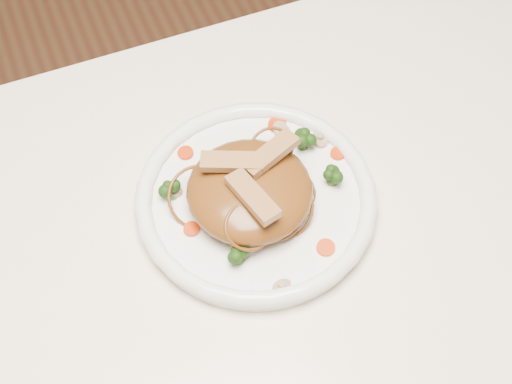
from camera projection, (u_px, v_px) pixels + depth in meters
name	position (u px, v px, depth m)	size (l,w,h in m)	color
table	(219.00, 335.00, 0.88)	(1.20, 0.80, 0.75)	white
plate	(256.00, 202.00, 0.86)	(0.28, 0.28, 0.02)	white
noodle_mound	(250.00, 191.00, 0.83)	(0.14, 0.14, 0.05)	brown
chicken_a	(271.00, 154.00, 0.82)	(0.07, 0.02, 0.01)	tan
chicken_b	(232.00, 162.00, 0.81)	(0.07, 0.02, 0.01)	tan
chicken_c	(253.00, 196.00, 0.78)	(0.07, 0.02, 0.01)	tan
broccoli_0	(303.00, 138.00, 0.88)	(0.03, 0.03, 0.03)	#1D420D
broccoli_1	(171.00, 189.00, 0.84)	(0.03, 0.03, 0.03)	#1D420D
broccoli_2	(238.00, 254.00, 0.80)	(0.02, 0.02, 0.03)	#1D420D
broccoli_3	(333.00, 175.00, 0.85)	(0.03, 0.03, 0.03)	#1D420D
carrot_0	(277.00, 125.00, 0.91)	(0.02, 0.02, 0.01)	red
carrot_1	(192.00, 229.00, 0.83)	(0.02, 0.02, 0.01)	red
carrot_2	(338.00, 153.00, 0.88)	(0.02, 0.02, 0.01)	red
carrot_3	(185.00, 153.00, 0.88)	(0.02, 0.02, 0.01)	red
carrot_4	(326.00, 248.00, 0.81)	(0.02, 0.02, 0.01)	red
mushroom_0	(282.00, 287.00, 0.78)	(0.02, 0.02, 0.01)	tan
mushroom_1	(320.00, 139.00, 0.90)	(0.03, 0.03, 0.01)	tan
mushroom_2	(173.00, 189.00, 0.85)	(0.03, 0.03, 0.01)	tan
mushroom_3	(282.00, 131.00, 0.90)	(0.03, 0.03, 0.01)	tan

